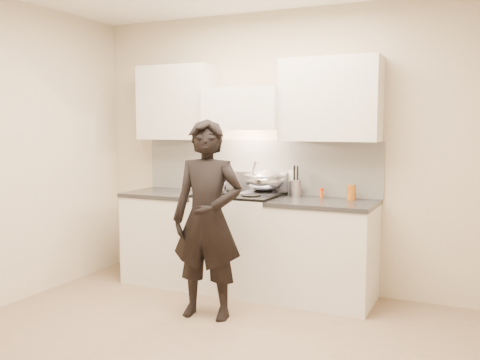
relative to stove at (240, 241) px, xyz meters
The scene contains 11 objects.
ground_plane 1.53m from the stove, 78.12° to the right, with size 4.00×4.00×0.00m, color #8C7157.
room_shell 1.56m from the stove, 77.04° to the right, with size 4.04×3.54×2.70m.
stove is the anchor object (origin of this frame).
counter_right 0.83m from the stove, ahead, with size 0.92×0.67×0.92m.
counter_left 0.78m from the stove, behind, with size 0.82×0.67×0.92m.
wok 0.64m from the stove, 35.90° to the left, with size 0.40×0.48×0.32m.
stock_pot 0.61m from the stove, 143.01° to the right, with size 0.32×0.26×0.15m.
utensil_crock 0.75m from the stove, 23.28° to the left, with size 0.11×0.11×0.29m.
spice_jar 0.92m from the stove, 17.12° to the left, with size 0.04×0.04×0.09m.
oil_glass 1.17m from the stove, ahead, with size 0.08×0.08×0.14m.
person 0.86m from the stove, 85.36° to the right, with size 0.60×0.39×1.64m, color black.
Camera 1 is at (1.82, -3.19, 1.59)m, focal length 40.00 mm.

